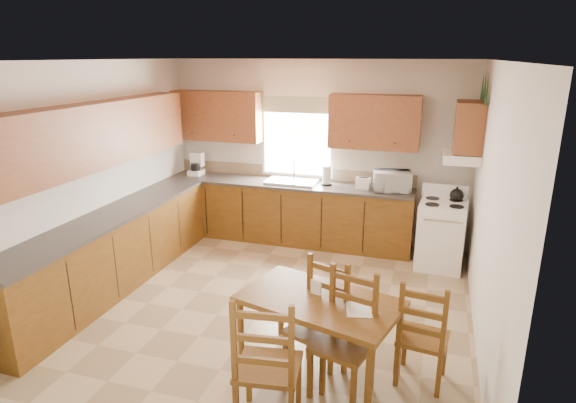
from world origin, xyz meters
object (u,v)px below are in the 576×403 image
(stove, at_px, (441,235))
(chair_near_right, at_px, (424,331))
(chair_far_right, at_px, (316,323))
(chair_far_left, at_px, (342,338))
(dining_table, at_px, (319,335))
(microwave, at_px, (392,181))
(chair_near_left, at_px, (268,359))

(stove, height_order, chair_near_right, chair_near_right)
(chair_near_right, xyz_separation_m, chair_far_right, (-0.90, -0.21, 0.04))
(chair_far_left, relative_size, chair_far_right, 1.01)
(stove, relative_size, dining_table, 0.65)
(microwave, bearing_deg, chair_near_right, -89.70)
(stove, relative_size, microwave, 1.87)
(chair_near_left, height_order, chair_far_left, chair_near_left)
(microwave, distance_m, chair_far_right, 3.14)
(microwave, height_order, chair_far_left, microwave)
(chair_near_left, xyz_separation_m, chair_far_left, (0.47, 0.48, -0.03))
(chair_near_left, relative_size, chair_far_right, 1.07)
(microwave, xyz_separation_m, chair_far_right, (-0.32, -3.08, -0.53))
(chair_far_right, bearing_deg, chair_near_left, -88.12)
(stove, xyz_separation_m, chair_far_right, (-1.03, -2.76, 0.09))
(stove, bearing_deg, microwave, 160.85)
(dining_table, bearing_deg, chair_near_left, -91.68)
(chair_near_left, bearing_deg, stove, -118.02)
(dining_table, bearing_deg, chair_far_right, -84.91)
(stove, distance_m, chair_far_left, 3.04)
(dining_table, height_order, chair_far_left, chair_far_left)
(chair_near_left, relative_size, chair_far_left, 1.05)
(stove, relative_size, chair_near_left, 0.78)
(dining_table, distance_m, chair_near_right, 0.91)
(chair_near_left, bearing_deg, chair_near_right, -150.09)
(dining_table, bearing_deg, chair_near_right, 24.42)
(microwave, relative_size, dining_table, 0.35)
(stove, height_order, chair_far_right, chair_far_right)
(chair_far_right, bearing_deg, chair_far_left, -13.64)
(dining_table, height_order, chair_far_right, chair_far_right)
(dining_table, height_order, chair_near_right, chair_near_right)
(stove, bearing_deg, chair_far_right, -106.11)
(chair_far_left, bearing_deg, dining_table, 151.54)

